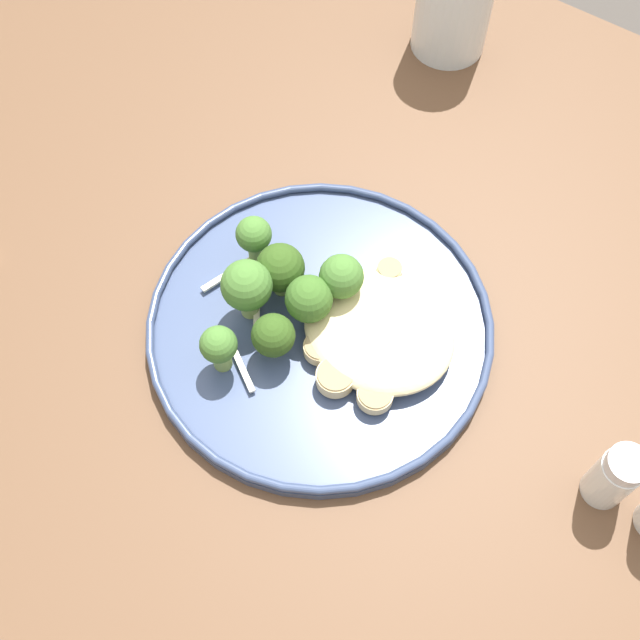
% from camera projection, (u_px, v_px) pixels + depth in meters
% --- Properties ---
extents(ground, '(6.00, 6.00, 0.00)m').
position_uv_depth(ground, '(325.00, 555.00, 1.32)').
color(ground, '#47423D').
extents(wooden_dining_table, '(1.40, 1.00, 0.74)m').
position_uv_depth(wooden_dining_table, '(328.00, 401.00, 0.74)').
color(wooden_dining_table, brown).
rests_on(wooden_dining_table, ground).
extents(dinner_plate, '(0.29, 0.29, 0.02)m').
position_uv_depth(dinner_plate, '(320.00, 326.00, 0.67)').
color(dinner_plate, '#38476B').
rests_on(dinner_plate, wooden_dining_table).
extents(noodle_bed, '(0.13, 0.11, 0.03)m').
position_uv_depth(noodle_bed, '(379.00, 331.00, 0.66)').
color(noodle_bed, beige).
rests_on(noodle_bed, dinner_plate).
extents(seared_scallop_left_edge, '(0.03, 0.03, 0.01)m').
position_uv_depth(seared_scallop_left_edge, '(323.00, 344.00, 0.65)').
color(seared_scallop_left_edge, '#E5C689').
rests_on(seared_scallop_left_edge, dinner_plate).
extents(seared_scallop_center_golden, '(0.02, 0.02, 0.02)m').
position_uv_depth(seared_scallop_center_golden, '(385.00, 270.00, 0.68)').
color(seared_scallop_center_golden, '#E5C689').
rests_on(seared_scallop_center_golden, dinner_plate).
extents(seared_scallop_tilted_round, '(0.03, 0.03, 0.01)m').
position_uv_depth(seared_scallop_tilted_round, '(367.00, 352.00, 0.65)').
color(seared_scallop_tilted_round, beige).
rests_on(seared_scallop_tilted_round, dinner_plate).
extents(seared_scallop_tiny_bay, '(0.02, 0.02, 0.01)m').
position_uv_depth(seared_scallop_tiny_bay, '(331.00, 298.00, 0.67)').
color(seared_scallop_tiny_bay, beige).
rests_on(seared_scallop_tiny_bay, dinner_plate).
extents(seared_scallop_front_small, '(0.03, 0.03, 0.02)m').
position_uv_depth(seared_scallop_front_small, '(371.00, 328.00, 0.66)').
color(seared_scallop_front_small, '#DBB77A').
rests_on(seared_scallop_front_small, dinner_plate).
extents(seared_scallop_on_noodles, '(0.03, 0.03, 0.01)m').
position_uv_depth(seared_scallop_on_noodles, '(375.00, 395.00, 0.63)').
color(seared_scallop_on_noodles, '#E5C689').
rests_on(seared_scallop_on_noodles, dinner_plate).
extents(seared_scallop_right_edge, '(0.03, 0.03, 0.01)m').
position_uv_depth(seared_scallop_right_edge, '(335.00, 377.00, 0.64)').
color(seared_scallop_right_edge, '#E5C689').
rests_on(seared_scallop_right_edge, dinner_plate).
extents(broccoli_floret_split_head, '(0.03, 0.03, 0.05)m').
position_uv_depth(broccoli_floret_split_head, '(219.00, 347.00, 0.63)').
color(broccoli_floret_split_head, '#7A994C').
rests_on(broccoli_floret_split_head, dinner_plate).
extents(broccoli_floret_left_leaning, '(0.04, 0.04, 0.06)m').
position_uv_depth(broccoli_floret_left_leaning, '(243.00, 291.00, 0.64)').
color(broccoli_floret_left_leaning, '#89A356').
rests_on(broccoli_floret_left_leaning, dinner_plate).
extents(broccoli_floret_small_sprig, '(0.04, 0.04, 0.05)m').
position_uv_depth(broccoli_floret_small_sprig, '(280.00, 269.00, 0.66)').
color(broccoli_floret_small_sprig, '#7A994C').
rests_on(broccoli_floret_small_sprig, dinner_plate).
extents(broccoli_floret_near_rim, '(0.04, 0.04, 0.06)m').
position_uv_depth(broccoli_floret_near_rim, '(341.00, 278.00, 0.65)').
color(broccoli_floret_near_rim, '#89A356').
rests_on(broccoli_floret_near_rim, dinner_plate).
extents(broccoli_floret_center_pile, '(0.04, 0.04, 0.05)m').
position_uv_depth(broccoli_floret_center_pile, '(273.00, 336.00, 0.64)').
color(broccoli_floret_center_pile, '#7A994C').
rests_on(broccoli_floret_center_pile, dinner_plate).
extents(broccoli_floret_rear_charred, '(0.03, 0.03, 0.05)m').
position_uv_depth(broccoli_floret_rear_charred, '(254.00, 237.00, 0.67)').
color(broccoli_floret_rear_charred, '#7A994C').
rests_on(broccoli_floret_rear_charred, dinner_plate).
extents(broccoli_floret_beside_noodles, '(0.04, 0.04, 0.06)m').
position_uv_depth(broccoli_floret_beside_noodles, '(309.00, 299.00, 0.64)').
color(broccoli_floret_beside_noodles, '#7A994C').
rests_on(broccoli_floret_beside_noodles, dinner_plate).
extents(onion_sliver_short_strip, '(0.04, 0.05, 0.00)m').
position_uv_depth(onion_sliver_short_strip, '(257.00, 306.00, 0.68)').
color(onion_sliver_short_strip, silver).
rests_on(onion_sliver_short_strip, dinner_plate).
extents(onion_sliver_long_sliver, '(0.05, 0.03, 0.00)m').
position_uv_depth(onion_sliver_long_sliver, '(240.00, 362.00, 0.65)').
color(onion_sliver_long_sliver, silver).
rests_on(onion_sliver_long_sliver, dinner_plate).
extents(onion_sliver_curled_piece, '(0.02, 0.06, 0.00)m').
position_uv_depth(onion_sliver_curled_piece, '(230.00, 273.00, 0.69)').
color(onion_sliver_curled_piece, silver).
rests_on(onion_sliver_curled_piece, dinner_plate).
extents(water_glass, '(0.08, 0.08, 0.12)m').
position_uv_depth(water_glass, '(454.00, 2.00, 0.79)').
color(water_glass, silver).
rests_on(water_glass, wooden_dining_table).
extents(salt_shaker, '(0.03, 0.03, 0.07)m').
position_uv_depth(salt_shaker, '(614.00, 477.00, 0.59)').
color(salt_shaker, white).
rests_on(salt_shaker, wooden_dining_table).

